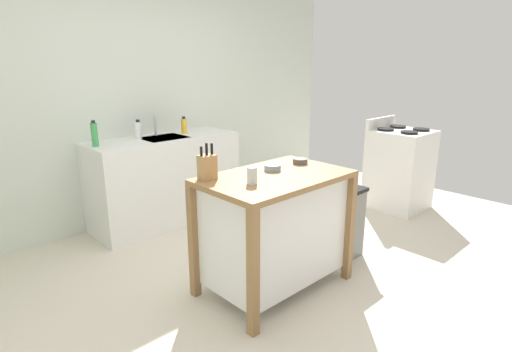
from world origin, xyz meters
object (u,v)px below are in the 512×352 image
drinking_cup (252,175)px  bottle_dish_soap (184,126)px  stove (399,169)px  knife_block (207,167)px  sink_faucet (155,125)px  bowl_stoneware_deep (273,167)px  trash_bin (341,223)px  bowl_ceramic_small (300,161)px  bottle_spray_cleaner (138,130)px  kitchen_island (275,226)px  bottle_hand_soap (94,134)px

drinking_cup → bottle_dish_soap: 1.91m
drinking_cup → stove: size_ratio=0.11×
knife_block → sink_faucet: 1.70m
bowl_stoneware_deep → trash_bin: bearing=-12.0°
bowl_ceramic_small → bowl_stoneware_deep: (-0.31, 0.00, 0.00)m
bottle_spray_cleaner → stove: size_ratio=0.19×
drinking_cup → bowl_ceramic_small: bearing=11.9°
kitchen_island → knife_block: size_ratio=4.28×
drinking_cup → trash_bin: bearing=-0.7°
bowl_stoneware_deep → bottle_dish_soap: bearing=78.6°
bottle_spray_cleaner → bottle_hand_soap: bearing=-171.9°
bottle_spray_cleaner → bowl_stoneware_deep: bearing=-84.4°
sink_faucet → bottle_hand_soap: bearing=-170.3°
knife_block → sink_faucet: knife_block is taller
bottle_hand_soap → sink_faucet: bearing=9.7°
bowl_ceramic_small → bowl_stoneware_deep: size_ratio=0.96×
knife_block → drinking_cup: bearing=-61.6°
drinking_cup → kitchen_island: bearing=9.1°
bottle_spray_cleaner → stove: bearing=-33.3°
bowl_stoneware_deep → bottle_hand_soap: 1.77m
sink_faucet → bowl_stoneware_deep: bearing=-91.6°
knife_block → bottle_dish_soap: 1.72m
bowl_ceramic_small → stove: bearing=4.1°
kitchen_island → drinking_cup: (-0.26, -0.04, 0.45)m
drinking_cup → trash_bin: size_ratio=0.18×
knife_block → bottle_hand_soap: (-0.15, 1.50, 0.05)m
bowl_stoneware_deep → drinking_cup: 0.36m
kitchen_island → drinking_cup: size_ratio=9.59×
knife_block → bowl_stoneware_deep: size_ratio=2.06×
bowl_ceramic_small → bottle_hand_soap: (-0.95, 1.65, 0.11)m
bowl_stoneware_deep → drinking_cup: drinking_cup is taller
kitchen_island → bowl_stoneware_deep: bowl_stoneware_deep is taller
bowl_stoneware_deep → bottle_dish_soap: 1.69m
bottle_hand_soap → bottle_spray_cleaner: bottle_hand_soap is taller
drinking_cup → bottle_spray_cleaner: bottle_spray_cleaner is taller
bottle_dish_soap → stove: 2.49m
kitchen_island → knife_block: knife_block is taller
sink_faucet → bottle_hand_soap: size_ratio=0.92×
kitchen_island → bottle_spray_cleaner: bottle_spray_cleaner is taller
bowl_ceramic_small → bottle_dish_soap: bearing=89.1°
drinking_cup → bottle_spray_cleaner: size_ratio=0.58×
knife_block → bottle_dish_soap: knife_block is taller
bowl_ceramic_small → trash_bin: 0.73m
bowl_stoneware_deep → knife_block: bearing=163.4°
kitchen_island → bottle_spray_cleaner: bearing=93.1°
knife_block → trash_bin: size_ratio=0.40×
trash_bin → drinking_cup: bearing=179.3°
kitchen_island → bowl_ceramic_small: 0.57m
knife_block → bottle_hand_soap: 1.51m
kitchen_island → bowl_ceramic_small: size_ratio=9.21×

